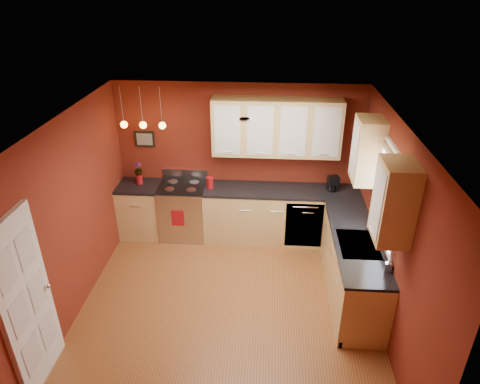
# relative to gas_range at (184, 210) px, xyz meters

# --- Properties ---
(floor) EXTENTS (4.20, 4.20, 0.00)m
(floor) POSITION_rel_gas_range_xyz_m (0.92, -1.80, -0.48)
(floor) COLOR #97582B
(floor) RESTS_ON ground
(ceiling) EXTENTS (4.00, 4.20, 0.02)m
(ceiling) POSITION_rel_gas_range_xyz_m (0.92, -1.80, 2.12)
(ceiling) COLOR #ECE6CD
(ceiling) RESTS_ON wall_back
(wall_back) EXTENTS (4.00, 0.02, 2.60)m
(wall_back) POSITION_rel_gas_range_xyz_m (0.92, 0.30, 0.82)
(wall_back) COLOR maroon
(wall_back) RESTS_ON floor
(wall_front) EXTENTS (4.00, 0.02, 2.60)m
(wall_front) POSITION_rel_gas_range_xyz_m (0.92, -3.90, 0.82)
(wall_front) COLOR maroon
(wall_front) RESTS_ON floor
(wall_left) EXTENTS (0.02, 4.20, 2.60)m
(wall_left) POSITION_rel_gas_range_xyz_m (-1.08, -1.80, 0.82)
(wall_left) COLOR maroon
(wall_left) RESTS_ON floor
(wall_right) EXTENTS (0.02, 4.20, 2.60)m
(wall_right) POSITION_rel_gas_range_xyz_m (2.92, -1.80, 0.82)
(wall_right) COLOR maroon
(wall_right) RESTS_ON floor
(base_cabinets_back_left) EXTENTS (0.70, 0.60, 0.90)m
(base_cabinets_back_left) POSITION_rel_gas_range_xyz_m (-0.73, -0.00, -0.03)
(base_cabinets_back_left) COLOR tan
(base_cabinets_back_left) RESTS_ON floor
(base_cabinets_back_right) EXTENTS (2.54, 0.60, 0.90)m
(base_cabinets_back_right) POSITION_rel_gas_range_xyz_m (1.65, -0.00, -0.03)
(base_cabinets_back_right) COLOR tan
(base_cabinets_back_right) RESTS_ON floor
(base_cabinets_right) EXTENTS (0.60, 2.10, 0.90)m
(base_cabinets_right) POSITION_rel_gas_range_xyz_m (2.62, -1.35, -0.03)
(base_cabinets_right) COLOR tan
(base_cabinets_right) RESTS_ON floor
(counter_back_left) EXTENTS (0.70, 0.62, 0.04)m
(counter_back_left) POSITION_rel_gas_range_xyz_m (-0.73, -0.00, 0.44)
(counter_back_left) COLOR black
(counter_back_left) RESTS_ON base_cabinets_back_left
(counter_back_right) EXTENTS (2.54, 0.62, 0.04)m
(counter_back_right) POSITION_rel_gas_range_xyz_m (1.65, -0.00, 0.44)
(counter_back_right) COLOR black
(counter_back_right) RESTS_ON base_cabinets_back_right
(counter_right) EXTENTS (0.62, 2.10, 0.04)m
(counter_right) POSITION_rel_gas_range_xyz_m (2.62, -1.35, 0.44)
(counter_right) COLOR black
(counter_right) RESTS_ON base_cabinets_right
(gas_range) EXTENTS (0.76, 0.64, 1.11)m
(gas_range) POSITION_rel_gas_range_xyz_m (0.00, 0.00, 0.00)
(gas_range) COLOR #BBBBC0
(gas_range) RESTS_ON floor
(dishwasher_front) EXTENTS (0.60, 0.02, 0.80)m
(dishwasher_front) POSITION_rel_gas_range_xyz_m (2.02, -0.29, -0.03)
(dishwasher_front) COLOR #BBBBC0
(dishwasher_front) RESTS_ON base_cabinets_back_right
(sink) EXTENTS (0.50, 0.70, 0.33)m
(sink) POSITION_rel_gas_range_xyz_m (2.62, -1.50, 0.43)
(sink) COLOR #939399
(sink) RESTS_ON counter_right
(window) EXTENTS (0.06, 1.02, 1.22)m
(window) POSITION_rel_gas_range_xyz_m (2.89, -1.50, 1.21)
(window) COLOR white
(window) RESTS_ON wall_right
(door_left_wall) EXTENTS (0.12, 0.82, 2.05)m
(door_left_wall) POSITION_rel_gas_range_xyz_m (-1.05, -3.00, 0.54)
(door_left_wall) COLOR white
(door_left_wall) RESTS_ON floor
(upper_cabinets_back) EXTENTS (2.00, 0.35, 0.90)m
(upper_cabinets_back) POSITION_rel_gas_range_xyz_m (1.52, 0.12, 1.47)
(upper_cabinets_back) COLOR tan
(upper_cabinets_back) RESTS_ON wall_back
(upper_cabinets_right) EXTENTS (0.35, 1.95, 0.90)m
(upper_cabinets_right) POSITION_rel_gas_range_xyz_m (2.75, -1.48, 1.47)
(upper_cabinets_right) COLOR tan
(upper_cabinets_right) RESTS_ON wall_right
(wall_picture) EXTENTS (0.32, 0.03, 0.26)m
(wall_picture) POSITION_rel_gas_range_xyz_m (-0.63, 0.28, 1.17)
(wall_picture) COLOR black
(wall_picture) RESTS_ON wall_back
(pendant_lights) EXTENTS (0.71, 0.11, 0.66)m
(pendant_lights) POSITION_rel_gas_range_xyz_m (-0.53, -0.05, 1.53)
(pendant_lights) COLOR #939399
(pendant_lights) RESTS_ON ceiling
(red_canister) EXTENTS (0.12, 0.12, 0.19)m
(red_canister) POSITION_rel_gas_range_xyz_m (0.47, -0.02, 0.55)
(red_canister) COLOR maroon
(red_canister) RESTS_ON counter_back_right
(red_vase) EXTENTS (0.10, 0.10, 0.16)m
(red_vase) POSITION_rel_gas_range_xyz_m (-0.73, 0.05, 0.54)
(red_vase) COLOR maroon
(red_vase) RESTS_ON counter_back_left
(flowers) EXTENTS (0.17, 0.17, 0.23)m
(flowers) POSITION_rel_gas_range_xyz_m (-0.73, 0.05, 0.72)
(flowers) COLOR maroon
(flowers) RESTS_ON red_vase
(coffee_maker) EXTENTS (0.20, 0.19, 0.24)m
(coffee_maker) POSITION_rel_gas_range_xyz_m (2.47, 0.03, 0.57)
(coffee_maker) COLOR black
(coffee_maker) RESTS_ON counter_back_right
(soap_pump) EXTENTS (0.09, 0.10, 0.17)m
(soap_pump) POSITION_rel_gas_range_xyz_m (2.86, -2.05, 0.54)
(soap_pump) COLOR white
(soap_pump) RESTS_ON counter_right
(dish_towel) EXTENTS (0.21, 0.01, 0.28)m
(dish_towel) POSITION_rel_gas_range_xyz_m (-0.03, -0.33, 0.04)
(dish_towel) COLOR maroon
(dish_towel) RESTS_ON gas_range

